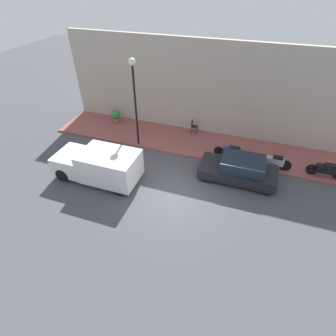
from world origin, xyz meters
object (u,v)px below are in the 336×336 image
Objects in this scene: motorcycle_black at (326,170)px; streetlamp at (134,88)px; parked_car at (239,169)px; potted_plant at (116,116)px; motorcycle_blue at (232,151)px; delivery_van at (98,165)px; scooter_silver at (275,162)px; cafe_chair at (193,126)px.

motorcycle_black is 11.14m from streetlamp.
streetlamp reaches higher than parked_car.
streetlamp is at bearing -128.16° from potted_plant.
delivery_van is at bearing 122.70° from motorcycle_blue.
scooter_silver is 1.95× the size of potted_plant.
streetlamp reaches higher than motorcycle_blue.
parked_car reaches higher than motorcycle_blue.
delivery_van is 11.91m from motorcycle_black.
potted_plant is (2.10, 2.67, -3.10)m from streetlamp.
scooter_silver is (-0.32, -2.36, 0.04)m from motorcycle_blue.
parked_car is at bearing -102.09° from streetlamp.
parked_car is 9.67m from potted_plant.
cafe_chair is at bearing 41.93° from parked_car.
delivery_van is at bearing 113.30° from scooter_silver.
scooter_silver is at bearing -66.70° from delivery_van.
scooter_silver is 5.72m from cafe_chair.
motorcycle_black is 0.92× the size of motorcycle_blue.
streetlamp is (-0.09, 8.11, 3.17)m from scooter_silver.
scooter_silver is at bearing -114.59° from cafe_chair.
motorcycle_blue is at bearing 87.65° from motorcycle_black.
motorcycle_blue is at bearing -125.95° from cafe_chair.
cafe_chair is (3.83, 3.44, -0.03)m from parked_car.
potted_plant is (5.75, 2.09, -0.26)m from delivery_van.
parked_car is 2.28m from scooter_silver.
motorcycle_blue is 0.39× the size of streetlamp.
motorcycle_black reaches higher than motorcycle_blue.
motorcycle_blue is (0.20, 4.93, -0.05)m from motorcycle_black.
motorcycle_black is (1.58, -4.32, -0.09)m from parked_car.
scooter_silver is at bearing -100.54° from potted_plant.
streetlamp is 4.60m from potted_plant.
motorcycle_blue is 2.39m from scooter_silver.
cafe_chair is (2.47, -2.91, -3.10)m from streetlamp.
delivery_van is 2.20× the size of motorcycle_blue.
scooter_silver is at bearing -97.76° from motorcycle_blue.
cafe_chair is at bearing -29.74° from delivery_van.
scooter_silver is 2.06× the size of cafe_chair.
motorcycle_black is 2.15× the size of cafe_chair.
potted_plant reaches higher than motorcycle_black.
scooter_silver is 10.97m from potted_plant.
delivery_van is 4.66m from streetlamp.
scooter_silver is at bearing 92.67° from motorcycle_black.
streetlamp reaches higher than cafe_chair.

